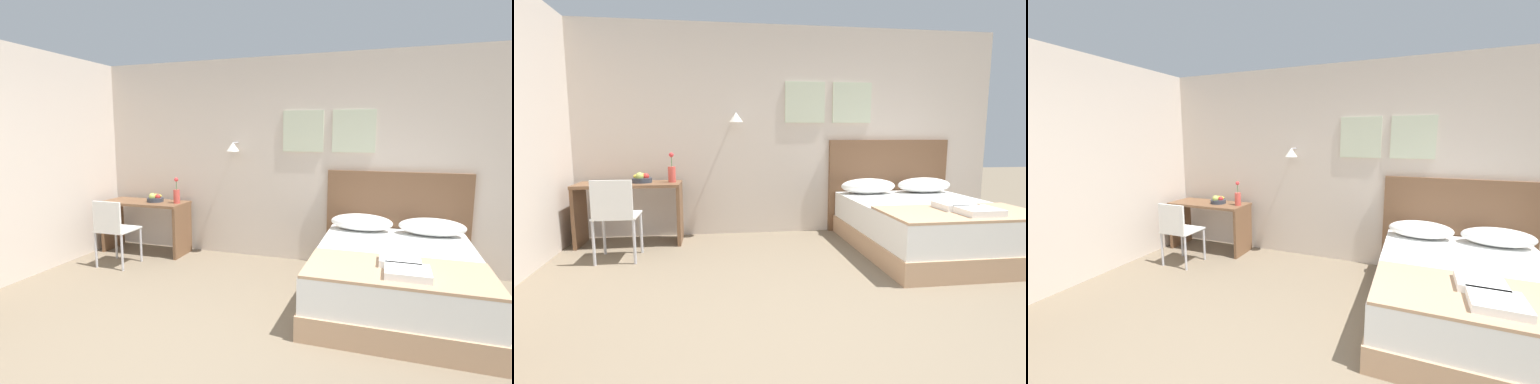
{
  "view_description": "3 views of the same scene",
  "coord_description": "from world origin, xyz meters",
  "views": [
    {
      "loc": [
        1.43,
        -2.15,
        1.66
      ],
      "look_at": [
        -0.0,
        2.07,
        1.02
      ],
      "focal_mm": 28.0,
      "sensor_mm": 36.0,
      "label": 1
    },
    {
      "loc": [
        -0.83,
        -2.24,
        1.3
      ],
      "look_at": [
        -0.23,
        2.05,
        0.66
      ],
      "focal_mm": 28.0,
      "sensor_mm": 36.0,
      "label": 2
    },
    {
      "loc": [
        1.02,
        -1.28,
        1.67
      ],
      "look_at": [
        -0.37,
        2.05,
        1.07
      ],
      "focal_mm": 22.0,
      "sensor_mm": 36.0,
      "label": 3
    }
  ],
  "objects": [
    {
      "name": "bed",
      "position": [
        1.51,
        1.82,
        0.26
      ],
      "size": [
        1.53,
        2.05,
        0.53
      ],
      "color": "tan",
      "rests_on": "ground_plane"
    },
    {
      "name": "pillow_left",
      "position": [
        1.13,
        2.62,
        0.63
      ],
      "size": [
        0.71,
        0.36,
        0.2
      ],
      "color": "white",
      "rests_on": "bed"
    },
    {
      "name": "pillow_right",
      "position": [
        1.9,
        2.62,
        0.63
      ],
      "size": [
        0.71,
        0.36,
        0.2
      ],
      "color": "white",
      "rests_on": "bed"
    },
    {
      "name": "flower_vase",
      "position": [
        -1.33,
        2.6,
        0.85
      ],
      "size": [
        0.09,
        0.09,
        0.35
      ],
      "color": "#D14C42",
      "rests_on": "desk"
    },
    {
      "name": "throw_blanket",
      "position": [
        1.51,
        1.23,
        0.55
      ],
      "size": [
        1.49,
        0.82,
        0.02
      ],
      "color": "tan",
      "rests_on": "bed"
    },
    {
      "name": "headboard",
      "position": [
        1.51,
        2.88,
        0.61
      ],
      "size": [
        1.65,
        0.06,
        1.22
      ],
      "color": "brown",
      "rests_on": "ground_plane"
    },
    {
      "name": "folded_towel_near_foot",
      "position": [
        1.54,
        1.37,
        0.59
      ],
      "size": [
        0.34,
        0.31,
        0.06
      ],
      "color": "white",
      "rests_on": "throw_blanket"
    },
    {
      "name": "folded_towel_mid_bed",
      "position": [
        1.59,
        1.08,
        0.59
      ],
      "size": [
        0.35,
        0.32,
        0.06
      ],
      "color": "white",
      "rests_on": "throw_blanket"
    },
    {
      "name": "wall_back",
      "position": [
        0.01,
        2.94,
        1.33
      ],
      "size": [
        5.87,
        0.31,
        2.65
      ],
      "color": "beige",
      "rests_on": "ground_plane"
    },
    {
      "name": "fruit_bowl",
      "position": [
        -1.68,
        2.61,
        0.77
      ],
      "size": [
        0.23,
        0.23,
        0.13
      ],
      "color": "#333842",
      "rests_on": "desk"
    },
    {
      "name": "desk_chair",
      "position": [
        -1.83,
        1.89,
        0.51
      ],
      "size": [
        0.43,
        0.43,
        0.85
      ],
      "color": "white",
      "rests_on": "ground_plane"
    },
    {
      "name": "desk",
      "position": [
        -1.82,
        2.59,
        0.51
      ],
      "size": [
        1.19,
        0.51,
        0.73
      ],
      "color": "brown",
      "rests_on": "ground_plane"
    }
  ]
}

